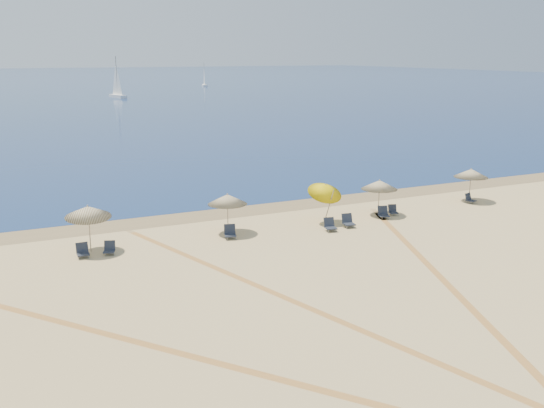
# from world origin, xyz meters

# --- Properties ---
(ocean) EXTENTS (500.00, 500.00, 0.00)m
(ocean) POSITION_xyz_m (0.00, 225.00, 0.01)
(ocean) COLOR #0C2151
(ocean) RESTS_ON ground
(wet_sand) EXTENTS (500.00, 500.00, 0.00)m
(wet_sand) POSITION_xyz_m (0.00, 24.00, 0.00)
(wet_sand) COLOR olive
(wet_sand) RESTS_ON ground
(umbrella_1) EXTENTS (2.26, 2.31, 2.46)m
(umbrella_1) POSITION_xyz_m (-10.21, 19.61, 2.07)
(umbrella_1) COLOR gray
(umbrella_1) RESTS_ON ground
(umbrella_2) EXTENTS (2.17, 2.17, 2.26)m
(umbrella_2) POSITION_xyz_m (-2.80, 19.75, 1.92)
(umbrella_2) COLOR gray
(umbrella_2) RESTS_ON ground
(umbrella_3) EXTENTS (2.01, 2.06, 2.69)m
(umbrella_3) POSITION_xyz_m (3.11, 19.31, 2.01)
(umbrella_3) COLOR gray
(umbrella_3) RESTS_ON ground
(umbrella_4) EXTENTS (2.21, 2.21, 2.22)m
(umbrella_4) POSITION_xyz_m (7.02, 19.55, 1.88)
(umbrella_4) COLOR gray
(umbrella_4) RESTS_ON ground
(umbrella_5) EXTENTS (2.25, 2.25, 2.24)m
(umbrella_5) POSITION_xyz_m (14.63, 19.97, 1.90)
(umbrella_5) COLOR gray
(umbrella_5) RESTS_ON ground
(chair_1) EXTENTS (0.58, 0.68, 0.70)m
(chair_1) POSITION_xyz_m (-10.69, 18.90, 0.31)
(chair_1) COLOR black
(chair_1) RESTS_ON ground
(chair_2) EXTENTS (0.71, 0.77, 0.65)m
(chair_2) POSITION_xyz_m (-9.42, 18.81, 0.29)
(chair_2) COLOR black
(chair_2) RESTS_ON ground
(chair_3) EXTENTS (0.77, 0.85, 0.73)m
(chair_3) POSITION_xyz_m (-3.04, 18.79, 0.32)
(chair_3) COLOR black
(chair_3) RESTS_ON ground
(chair_4) EXTENTS (0.70, 0.79, 0.72)m
(chair_4) POSITION_xyz_m (2.55, 17.77, 0.32)
(chair_4) COLOR black
(chair_4) RESTS_ON ground
(chair_5) EXTENTS (0.71, 0.80, 0.74)m
(chair_5) POSITION_xyz_m (3.89, 18.03, 0.33)
(chair_5) COLOR black
(chair_5) RESTS_ON ground
(chair_6) EXTENTS (0.78, 0.85, 0.72)m
(chair_6) POSITION_xyz_m (6.81, 18.72, 0.32)
(chair_6) COLOR black
(chair_6) RESTS_ON ground
(chair_7) EXTENTS (0.67, 0.73, 0.62)m
(chair_7) POSITION_xyz_m (7.81, 19.13, 0.27)
(chair_7) COLOR black
(chair_7) RESTS_ON ground
(chair_8) EXTENTS (0.65, 0.72, 0.64)m
(chair_8) POSITION_xyz_m (14.27, 19.52, 0.28)
(chair_8) COLOR black
(chair_8) RESTS_ON ground
(sailboat_1) EXTENTS (3.05, 6.26, 9.04)m
(sailboat_1) POSITION_xyz_m (11.78, 128.11, 2.74)
(sailboat_1) COLOR white
(sailboat_1) RESTS_ON ocean
(sailboat_3) EXTENTS (2.12, 4.73, 6.82)m
(sailboat_3) POSITION_xyz_m (44.54, 165.20, 2.07)
(sailboat_3) COLOR white
(sailboat_3) RESTS_ON ocean
(tire_tracks) EXTENTS (51.29, 40.57, 0.00)m
(tire_tracks) POSITION_xyz_m (-3.87, 8.53, 0.00)
(tire_tracks) COLOR tan
(tire_tracks) RESTS_ON ground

